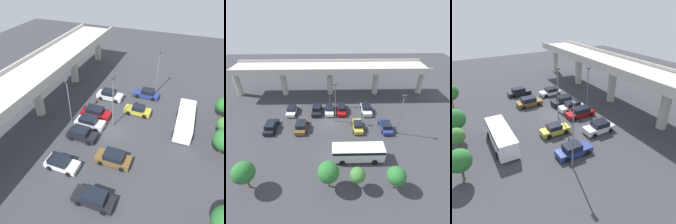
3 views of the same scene
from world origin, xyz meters
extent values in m
plane|color=#38383D|center=(0.00, 0.00, 0.00)|extent=(101.92, 101.92, 0.00)
cube|color=#BCB7AD|center=(0.00, 12.83, 7.14)|extent=(47.56, 7.38, 0.90)
cube|color=#BCB7AD|center=(0.00, 9.29, 7.87)|extent=(47.56, 0.30, 0.55)
cube|color=#BCB7AD|center=(0.00, 16.37, 7.87)|extent=(47.56, 0.30, 0.55)
cylinder|color=#BCB7AD|center=(-23.78, 12.83, 3.35)|extent=(1.48, 1.48, 6.69)
cylinder|color=#BCB7AD|center=(-11.89, 12.83, 3.35)|extent=(1.48, 1.48, 6.69)
cylinder|color=#BCB7AD|center=(0.00, 12.83, 3.35)|extent=(1.48, 1.48, 6.69)
cylinder|color=#BCB7AD|center=(11.89, 12.83, 3.35)|extent=(1.48, 1.48, 6.69)
cylinder|color=#BCB7AD|center=(23.78, 12.83, 3.35)|extent=(1.48, 1.48, 6.69)
cube|color=black|center=(-11.39, -1.89, 0.52)|extent=(1.91, 4.66, 0.70)
cube|color=black|center=(-11.39, -2.04, 1.22)|extent=(1.75, 2.51, 0.72)
cylinder|color=black|center=(-12.36, -0.45, 0.31)|extent=(0.22, 0.62, 0.62)
cylinder|color=black|center=(-10.41, -0.45, 0.31)|extent=(0.22, 0.62, 0.62)
cylinder|color=black|center=(-12.36, -3.34, 0.31)|extent=(0.22, 0.62, 0.62)
cylinder|color=black|center=(-10.41, -3.34, 0.31)|extent=(0.22, 0.62, 0.62)
cube|color=silver|center=(-8.44, 3.74, 0.51)|extent=(1.93, 4.30, 0.66)
cube|color=black|center=(-8.44, 4.12, 1.16)|extent=(1.78, 2.48, 0.64)
cylinder|color=black|center=(-7.45, 2.41, 0.33)|extent=(0.22, 0.66, 0.66)
cylinder|color=black|center=(-9.43, 2.41, 0.33)|extent=(0.22, 0.66, 0.66)
cylinder|color=black|center=(-7.45, 5.08, 0.33)|extent=(0.22, 0.66, 0.66)
cylinder|color=black|center=(-9.43, 5.08, 0.33)|extent=(0.22, 0.66, 0.66)
cube|color=brown|center=(-5.47, -1.95, 0.55)|extent=(1.99, 4.57, 0.74)
cube|color=black|center=(-5.47, -2.06, 1.29)|extent=(1.83, 2.53, 0.75)
cylinder|color=black|center=(-6.49, -0.53, 0.32)|extent=(0.22, 0.64, 0.64)
cylinder|color=black|center=(-4.45, -0.53, 0.32)|extent=(0.22, 0.64, 0.64)
cylinder|color=black|center=(-6.49, -3.36, 0.32)|extent=(0.22, 0.64, 0.64)
cylinder|color=black|center=(-4.45, -3.36, 0.32)|extent=(0.22, 0.64, 0.64)
cube|color=black|center=(-2.86, 3.75, 0.57)|extent=(1.94, 4.36, 0.76)
cube|color=black|center=(-2.86, 4.00, 1.32)|extent=(1.79, 2.44, 0.74)
cylinder|color=black|center=(-1.87, 2.40, 0.34)|extent=(0.22, 0.68, 0.68)
cylinder|color=black|center=(-3.86, 2.40, 0.34)|extent=(0.22, 0.68, 0.68)
cylinder|color=black|center=(-1.87, 5.10, 0.34)|extent=(0.22, 0.68, 0.68)
cylinder|color=black|center=(-3.86, 5.10, 0.34)|extent=(0.22, 0.68, 0.68)
cube|color=silver|center=(-0.02, 3.89, 0.55)|extent=(1.87, 4.55, 0.75)
cube|color=black|center=(-0.02, 4.10, 1.26)|extent=(1.72, 2.60, 0.66)
cylinder|color=black|center=(0.94, 2.48, 0.33)|extent=(0.22, 0.66, 0.66)
cylinder|color=black|center=(-0.97, 2.48, 0.33)|extent=(0.22, 0.66, 0.66)
cylinder|color=black|center=(0.94, 5.30, 0.33)|extent=(0.22, 0.66, 0.66)
cylinder|color=black|center=(-0.97, 5.30, 0.33)|extent=(0.22, 0.66, 0.66)
cube|color=maroon|center=(2.64, 4.05, 0.51)|extent=(1.90, 4.87, 0.67)
cube|color=black|center=(2.64, 4.24, 1.21)|extent=(1.75, 2.74, 0.73)
cylinder|color=black|center=(3.62, 2.54, 0.31)|extent=(0.22, 0.62, 0.62)
cylinder|color=black|center=(1.67, 2.54, 0.31)|extent=(0.22, 0.62, 0.62)
cylinder|color=black|center=(3.62, 5.56, 0.31)|extent=(0.22, 0.62, 0.62)
cylinder|color=black|center=(1.67, 5.56, 0.31)|extent=(0.22, 0.62, 0.62)
cube|color=gold|center=(5.62, -2.16, 0.56)|extent=(1.75, 4.31, 0.73)
cube|color=black|center=(5.62, -2.28, 1.24)|extent=(1.61, 1.94, 0.62)
cylinder|color=black|center=(4.72, -0.82, 0.36)|extent=(0.22, 0.71, 0.71)
cylinder|color=black|center=(6.52, -0.82, 0.36)|extent=(0.22, 0.71, 0.71)
cylinder|color=black|center=(4.72, -3.49, 0.36)|extent=(0.22, 0.71, 0.71)
cylinder|color=black|center=(6.52, -3.49, 0.36)|extent=(0.22, 0.71, 0.71)
cube|color=silver|center=(8.23, 3.74, 0.58)|extent=(1.96, 4.64, 0.80)
cube|color=black|center=(8.23, 3.95, 1.33)|extent=(1.81, 2.33, 0.69)
cylinder|color=black|center=(9.24, 2.30, 0.34)|extent=(0.22, 0.67, 0.67)
cylinder|color=black|center=(7.23, 2.30, 0.34)|extent=(0.22, 0.67, 0.67)
cylinder|color=black|center=(9.24, 5.18, 0.34)|extent=(0.22, 0.67, 0.67)
cylinder|color=black|center=(7.23, 5.18, 0.34)|extent=(0.22, 0.67, 0.67)
cube|color=navy|center=(11.13, -2.27, 0.53)|extent=(1.81, 4.67, 0.67)
cube|color=black|center=(11.13, -2.56, 1.22)|extent=(1.67, 2.20, 0.73)
cylinder|color=black|center=(10.20, -0.83, 0.34)|extent=(0.22, 0.69, 0.69)
cylinder|color=black|center=(12.06, -0.83, 0.34)|extent=(0.22, 0.69, 0.69)
cylinder|color=black|center=(10.20, -3.72, 0.34)|extent=(0.22, 0.69, 0.69)
cylinder|color=black|center=(12.06, -3.72, 0.34)|extent=(0.22, 0.69, 0.69)
cube|color=white|center=(4.77, -9.70, 1.39)|extent=(8.22, 2.42, 2.28)
cube|color=black|center=(4.77, -9.70, 2.20)|extent=(8.06, 2.46, 0.50)
cylinder|color=black|center=(2.23, -10.93, 0.45)|extent=(0.89, 0.29, 0.89)
cylinder|color=black|center=(2.23, -8.47, 0.45)|extent=(0.89, 0.29, 0.89)
cylinder|color=black|center=(7.32, -10.93, 0.45)|extent=(0.89, 0.29, 0.89)
cylinder|color=black|center=(7.32, -8.47, 0.45)|extent=(0.89, 0.29, 0.89)
cylinder|color=slate|center=(12.93, -3.59, 4.02)|extent=(0.16, 0.16, 8.04)
cube|color=#333338|center=(12.93, -3.59, 8.14)|extent=(0.70, 0.35, 0.20)
cylinder|color=slate|center=(1.29, 0.58, 4.14)|extent=(0.16, 0.16, 8.28)
cube|color=#333338|center=(1.29, 0.58, 8.38)|extent=(0.70, 0.35, 0.20)
cylinder|color=slate|center=(0.07, 7.14, 3.59)|extent=(0.16, 0.16, 7.18)
cube|color=#333338|center=(0.07, 7.14, 7.28)|extent=(0.70, 0.35, 0.20)
cylinder|color=brown|center=(-10.74, -14.51, 0.96)|extent=(0.24, 0.24, 1.93)
sphere|color=#286B2D|center=(-10.74, -14.51, 3.18)|extent=(2.93, 2.93, 2.93)
cylinder|color=brown|center=(0.23, -14.61, 0.94)|extent=(0.24, 0.24, 1.87)
sphere|color=#286B2D|center=(0.23, -14.61, 3.09)|extent=(2.87, 2.87, 2.87)
cylinder|color=brown|center=(4.05, -14.82, 0.87)|extent=(0.24, 0.24, 1.75)
sphere|color=#3D7533|center=(4.05, -14.82, 2.63)|extent=(2.08, 2.08, 2.08)
cylinder|color=brown|center=(9.13, -14.99, 0.72)|extent=(0.24, 0.24, 1.45)
sphere|color=#286B2D|center=(9.13, -14.99, 2.53)|extent=(2.55, 2.55, 2.55)
camera|label=1|loc=(-22.94, -8.32, 22.19)|focal=35.00mm
camera|label=2|loc=(1.16, -29.03, 22.22)|focal=28.00mm
camera|label=3|loc=(30.08, -14.14, 17.14)|focal=35.00mm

